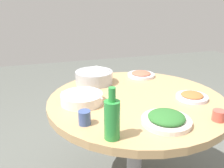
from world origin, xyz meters
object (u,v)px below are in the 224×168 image
(soup_bowl, at_px, (82,99))
(tea_cup_near, at_px, (219,116))
(dish_stirfry, at_px, (192,96))
(dish_tofu_braise, at_px, (141,74))
(rice_bowl, at_px, (94,77))
(green_bottle, at_px, (112,118))
(tea_cup_far, at_px, (85,118))
(dish_greens, at_px, (166,119))
(round_dining_table, at_px, (136,112))

(soup_bowl, relative_size, tea_cup_near, 3.82)
(soup_bowl, xyz_separation_m, dish_stirfry, (0.66, -0.14, -0.01))
(dish_tofu_braise, bearing_deg, dish_stirfry, -76.93)
(rice_bowl, relative_size, green_bottle, 1.13)
(soup_bowl, distance_m, dish_tofu_braise, 0.66)
(green_bottle, height_order, tea_cup_far, green_bottle)
(soup_bowl, xyz_separation_m, green_bottle, (0.06, -0.41, 0.07))
(tea_cup_near, xyz_separation_m, tea_cup_far, (-0.66, 0.17, 0.01))
(dish_stirfry, bearing_deg, tea_cup_far, -170.80)
(dish_tofu_braise, relative_size, tea_cup_near, 3.28)
(dish_greens, bearing_deg, tea_cup_near, -10.75)
(rice_bowl, bearing_deg, round_dining_table, -61.41)
(rice_bowl, height_order, tea_cup_far, rice_bowl)
(dish_greens, xyz_separation_m, tea_cup_far, (-0.39, 0.12, 0.01))
(dish_greens, bearing_deg, round_dining_table, 91.93)
(round_dining_table, height_order, tea_cup_near, tea_cup_near)
(soup_bowl, relative_size, dish_tofu_braise, 1.16)
(round_dining_table, xyz_separation_m, rice_bowl, (-0.19, 0.35, 0.15))
(round_dining_table, relative_size, dish_tofu_braise, 5.16)
(round_dining_table, xyz_separation_m, dish_tofu_braise, (0.20, 0.39, 0.12))
(dish_greens, bearing_deg, rice_bowl, 106.20)
(soup_bowl, height_order, tea_cup_far, tea_cup_far)
(dish_tofu_braise, bearing_deg, tea_cup_far, -133.06)
(tea_cup_near, bearing_deg, round_dining_table, 125.36)
(dish_tofu_braise, bearing_deg, green_bottle, -122.04)
(dish_stirfry, distance_m, dish_greens, 0.38)
(dish_greens, height_order, tea_cup_near, dish_greens)
(tea_cup_near, bearing_deg, tea_cup_far, 165.83)
(dish_stirfry, height_order, green_bottle, green_bottle)
(dish_stirfry, distance_m, tea_cup_far, 0.71)
(dish_greens, bearing_deg, dish_tofu_braise, 75.45)
(round_dining_table, distance_m, green_bottle, 0.52)
(round_dining_table, relative_size, tea_cup_near, 16.95)
(rice_bowl, bearing_deg, tea_cup_near, -57.68)
(green_bottle, bearing_deg, round_dining_table, 53.84)
(dish_greens, height_order, dish_tofu_braise, dish_greens)
(dish_stirfry, bearing_deg, tea_cup_near, -97.73)
(rice_bowl, distance_m, dish_greens, 0.73)
(tea_cup_far, bearing_deg, round_dining_table, 31.53)
(tea_cup_near, bearing_deg, soup_bowl, 146.06)
(soup_bowl, distance_m, tea_cup_far, 0.26)
(round_dining_table, bearing_deg, tea_cup_far, -148.47)
(round_dining_table, bearing_deg, tea_cup_near, -54.64)
(dish_stirfry, height_order, tea_cup_far, tea_cup_far)
(dish_greens, bearing_deg, tea_cup_far, 163.50)
(dish_tofu_braise, distance_m, tea_cup_far, 0.85)
(soup_bowl, bearing_deg, dish_stirfry, -12.05)
(soup_bowl, height_order, tea_cup_near, soup_bowl)
(soup_bowl, xyz_separation_m, dish_tofu_braise, (0.55, 0.37, -0.01))
(round_dining_table, height_order, dish_greens, dish_greens)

